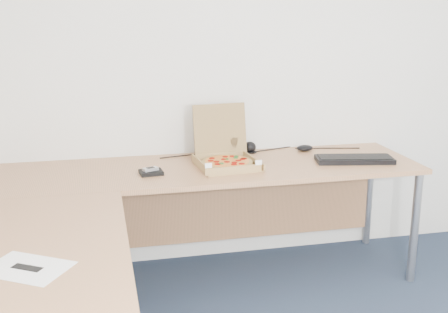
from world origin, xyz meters
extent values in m
cube|color=#B57B4F|center=(-0.50, 1.40, 0.71)|extent=(2.50, 0.70, 0.03)
cube|color=#B57B4F|center=(-1.40, 0.30, 0.71)|extent=(0.70, 1.50, 0.03)
cylinder|color=gray|center=(0.70, 1.70, 0.35)|extent=(0.05, 0.05, 0.70)
cube|color=#A9834C|center=(-0.41, 1.37, 0.73)|extent=(0.34, 0.34, 0.01)
cube|color=#A9834C|center=(-0.41, 1.56, 0.91)|extent=(0.34, 0.07, 0.33)
cylinder|color=tan|center=(-0.41, 1.37, 0.75)|extent=(0.30, 0.30, 0.02)
cylinder|color=#AC270B|center=(-0.41, 1.37, 0.77)|extent=(0.26, 0.26, 0.00)
cylinder|color=silver|center=(-0.33, 1.59, 0.79)|extent=(0.07, 0.07, 0.13)
cube|color=black|center=(0.38, 1.31, 0.74)|extent=(0.49, 0.25, 0.03)
ellipsoid|color=black|center=(0.18, 1.63, 0.75)|extent=(0.12, 0.09, 0.04)
cube|color=black|center=(-0.87, 1.32, 0.74)|extent=(0.14, 0.12, 0.02)
cube|color=#B2B5BA|center=(-0.87, 1.32, 0.76)|extent=(0.09, 0.07, 0.02)
cube|color=white|center=(-1.43, 0.22, 0.73)|extent=(0.36, 0.34, 0.00)
ellipsoid|color=black|center=(-0.19, 1.68, 0.77)|extent=(0.09, 0.09, 0.08)
camera|label=1|loc=(-1.14, -1.76, 1.65)|focal=45.21mm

